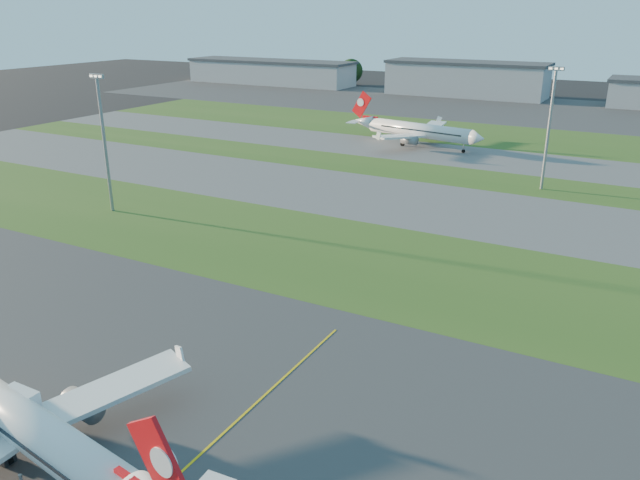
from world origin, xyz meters
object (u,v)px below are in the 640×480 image
Objects in this scene: airliner_taxiing at (419,131)px; light_mast_centre at (550,121)px; airliner_parked at (26,426)px; light_mast_west at (104,135)px.

light_mast_centre is (39.65, -30.68, 10.43)m from airliner_taxiing.
airliner_parked is at bearing 107.83° from airliner_taxiing.
light_mast_centre is (70.00, 56.00, 0.00)m from light_mast_west.
light_mast_west is 1.00× the size of light_mast_centre.
airliner_taxiing is at bearing 142.27° from light_mast_centre.
airliner_taxiing is 92.43m from light_mast_west.
airliner_parked is 74.37m from light_mast_west.
airliner_parked is 1.39× the size of light_mast_centre.
light_mast_west and light_mast_centre have the same top height.
light_mast_centre reaches higher than airliner_parked.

